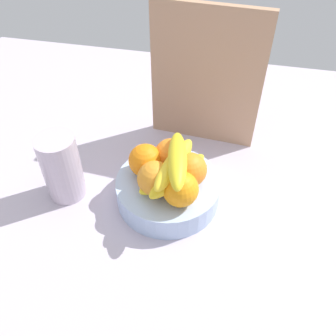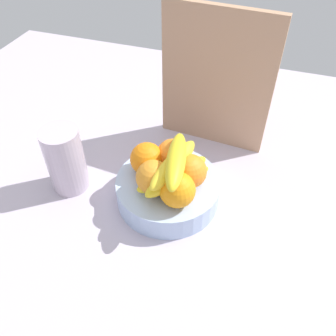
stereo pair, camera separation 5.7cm
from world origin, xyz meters
TOP-DOWN VIEW (x-y plane):
  - ground_plane at (0.00, 0.00)cm, footprint 180.00×140.00cm
  - fruit_bowl at (-3.21, -1.47)cm, footprint 23.57×23.57cm
  - orange_front_left at (-8.67, 0.10)cm, footprint 7.56×7.56cm
  - orange_front_right at (-5.30, -4.92)cm, footprint 7.56×7.56cm
  - orange_center at (0.58, -6.73)cm, footprint 7.56×7.56cm
  - orange_back_left at (1.42, -0.72)cm, footprint 7.56×7.56cm
  - orange_back_right at (-3.57, 3.03)cm, footprint 7.56×7.56cm
  - banana_bunch at (-1.20, -2.88)cm, footprint 15.29×18.42cm
  - cutting_board at (0.86, 23.46)cm, footprint 28.06×3.84cm
  - thermos_tumbler at (-26.86, -4.67)cm, footprint 8.69×8.69cm

SIDE VIEW (x-z plane):
  - ground_plane at x=0.00cm, z-range -3.00..0.00cm
  - fruit_bowl at x=-3.21cm, z-range 0.00..5.89cm
  - thermos_tumbler at x=-26.86cm, z-range 0.00..16.29cm
  - orange_front_left at x=-8.67cm, z-range 5.89..13.45cm
  - orange_front_right at x=-5.30cm, z-range 5.89..13.45cm
  - orange_center at x=0.58cm, z-range 5.89..13.45cm
  - orange_back_left at x=1.42cm, z-range 5.89..13.45cm
  - orange_back_right at x=-3.57cm, z-range 5.89..13.45cm
  - banana_bunch at x=-1.20cm, z-range 5.89..16.49cm
  - cutting_board at x=0.86cm, z-range 0.00..36.00cm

